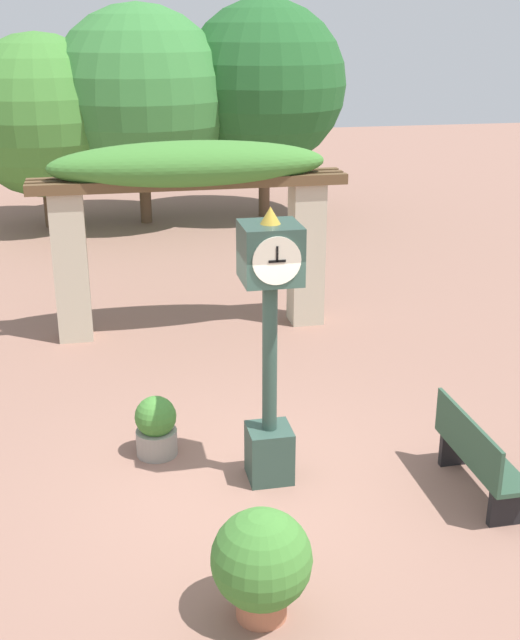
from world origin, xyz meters
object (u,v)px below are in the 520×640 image
park_bench (477,456)px  potted_plant_near_left (156,427)px  pedestal_clock (270,335)px  potted_plant_near_right (262,562)px

park_bench → potted_plant_near_left: bearing=65.2°
park_bench → pedestal_clock: bearing=70.4°
pedestal_clock → potted_plant_near_right: 2.44m
pedestal_clock → potted_plant_near_left: 1.90m
pedestal_clock → potted_plant_near_right: bearing=-103.9°
pedestal_clock → potted_plant_near_right: size_ratio=3.06×
pedestal_clock → potted_plant_near_left: bearing=146.9°
potted_plant_near_left → park_bench: 3.52m
pedestal_clock → park_bench: bearing=-19.6°
potted_plant_near_left → potted_plant_near_right: size_ratio=0.73×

